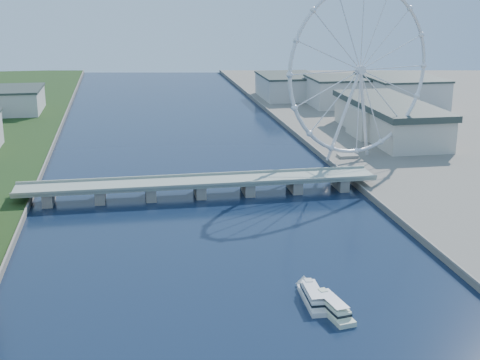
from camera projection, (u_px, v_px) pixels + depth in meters
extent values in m
cube|color=gray|center=(200.00, 182.00, 409.07)|extent=(220.00, 22.00, 2.00)
cube|color=gray|center=(49.00, 197.00, 395.47)|extent=(6.00, 20.00, 7.50)
cube|color=gray|center=(100.00, 195.00, 400.44)|extent=(6.00, 20.00, 7.50)
cube|color=gray|center=(151.00, 192.00, 405.42)|extent=(6.00, 20.00, 7.50)
cube|color=gray|center=(200.00, 190.00, 410.39)|extent=(6.00, 20.00, 7.50)
cube|color=gray|center=(248.00, 187.00, 415.36)|extent=(6.00, 20.00, 7.50)
cube|color=gray|center=(294.00, 185.00, 420.34)|extent=(6.00, 20.00, 7.50)
cube|color=gray|center=(340.00, 183.00, 425.31)|extent=(6.00, 20.00, 7.50)
torus|color=silver|center=(360.00, 70.00, 464.41)|extent=(113.60, 39.12, 118.60)
cylinder|color=silver|center=(360.00, 70.00, 464.41)|extent=(7.25, 6.61, 6.00)
cube|color=gray|center=(347.00, 156.00, 491.21)|extent=(14.00, 10.00, 2.00)
cube|color=beige|center=(16.00, 101.00, 666.46)|extent=(50.00, 70.00, 22.00)
cube|color=beige|center=(339.00, 92.00, 701.41)|extent=(60.00, 60.00, 28.00)
cube|color=beige|center=(401.00, 93.00, 692.16)|extent=(70.00, 90.00, 30.00)
cube|color=beige|center=(288.00, 87.00, 752.09)|extent=(60.00, 80.00, 24.00)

